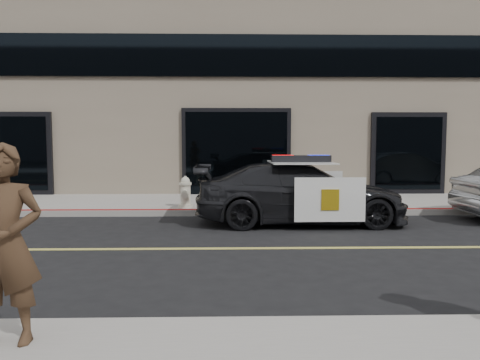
{
  "coord_description": "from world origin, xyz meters",
  "views": [
    {
      "loc": [
        -1.24,
        -7.91,
        1.86
      ],
      "look_at": [
        -1.0,
        2.2,
        1.0
      ],
      "focal_mm": 35.0,
      "sensor_mm": 36.0,
      "label": 1
    }
  ],
  "objects": [
    {
      "name": "police_car",
      "position": [
        0.36,
        2.43,
        0.69
      ],
      "size": [
        2.14,
        4.69,
        1.54
      ],
      "color": "black",
      "rests_on": "ground"
    },
    {
      "name": "pedestrian_a",
      "position": [
        -3.11,
        -4.03,
        0.99
      ],
      "size": [
        0.64,
        0.44,
        1.69
      ],
      "primitive_type": "imported",
      "rotation": [
        0.0,
        0.0,
        0.03
      ],
      "color": "#402C1C",
      "rests_on": "sidewalk_s"
    },
    {
      "name": "sidewalk_n",
      "position": [
        0.0,
        5.25,
        0.07
      ],
      "size": [
        60.0,
        3.5,
        0.15
      ],
      "primitive_type": "cube",
      "color": "gray",
      "rests_on": "ground"
    },
    {
      "name": "ground",
      "position": [
        0.0,
        0.0,
        0.0
      ],
      "size": [
        120.0,
        120.0,
        0.0
      ],
      "primitive_type": "plane",
      "color": "black",
      "rests_on": "ground"
    },
    {
      "name": "building_n",
      "position": [
        0.0,
        10.5,
        6.0
      ],
      "size": [
        60.0,
        7.0,
        12.0
      ],
      "primitive_type": "cube",
      "color": "#756856",
      "rests_on": "ground"
    },
    {
      "name": "fire_hydrant",
      "position": [
        -2.35,
        3.98,
        0.53
      ],
      "size": [
        0.36,
        0.5,
        0.8
      ],
      "color": "beige",
      "rests_on": "sidewalk_n"
    }
  ]
}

